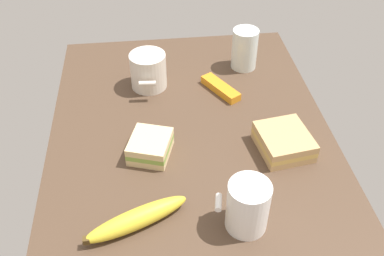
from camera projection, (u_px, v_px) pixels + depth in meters
The scene contains 8 objects.
tabletop at pixel (192, 141), 98.09cm from camera, with size 90.00×64.00×2.00cm, color #4C3828.
coffee_mug_black at pixel (148, 70), 109.47cm from camera, with size 11.49×9.12×9.24cm.
coffee_mug_milky at pixel (248, 206), 76.29cm from camera, with size 7.66×9.86×10.36cm.
sandwich_main at pixel (150, 146), 92.17cm from camera, with size 11.22×10.63×4.40cm.
sandwich_side at pixel (284, 142), 93.29cm from camera, with size 13.00×12.02×4.40cm.
glass_of_milk at pixel (244, 51), 116.23cm from camera, with size 6.89×6.89×11.01cm.
banana at pixel (137, 219), 78.30cm from camera, with size 11.10×20.00×3.86cm.
snack_bar at pixel (220, 88), 110.07cm from camera, with size 12.14×3.24×2.00cm, color orange.
Camera 1 is at (-71.28, 8.29, 67.94)cm, focal length 40.48 mm.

